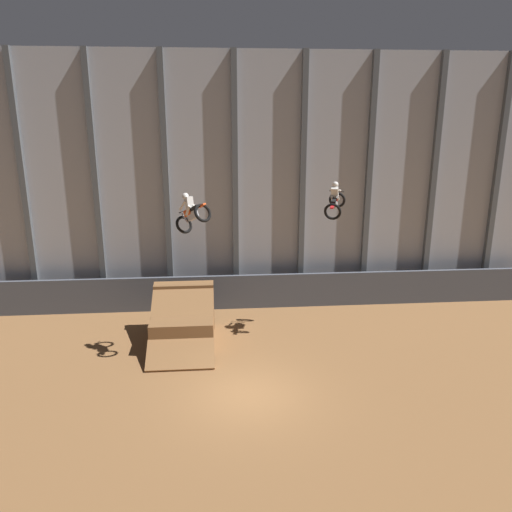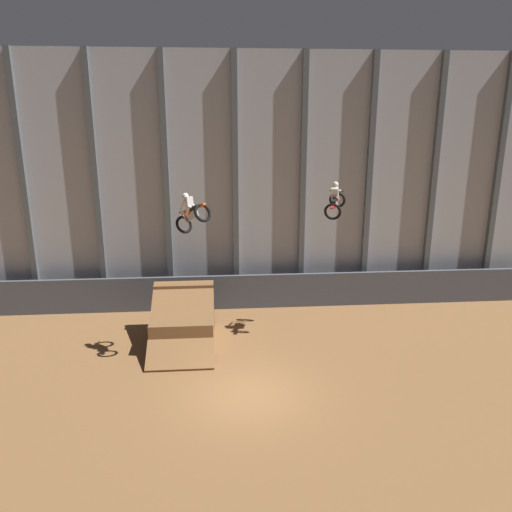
{
  "view_description": "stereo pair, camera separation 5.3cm",
  "coord_description": "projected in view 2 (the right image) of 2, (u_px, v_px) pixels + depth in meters",
  "views": [
    {
      "loc": [
        -1.01,
        -15.62,
        9.6
      ],
      "look_at": [
        0.67,
        4.7,
        3.77
      ],
      "focal_mm": 35.0,
      "sensor_mm": 36.0,
      "label": 1
    },
    {
      "loc": [
        -0.96,
        -15.62,
        9.6
      ],
      "look_at": [
        0.67,
        4.7,
        3.77
      ],
      "focal_mm": 35.0,
      "sensor_mm": 36.0,
      "label": 2
    }
  ],
  "objects": [
    {
      "name": "rider_bike_left_air",
      "position": [
        191.0,
        213.0,
        19.09
      ],
      "size": [
        1.61,
        1.77,
        1.67
      ],
      "rotation": [
        -0.48,
        0.0,
        0.67
      ],
      "color": "black"
    },
    {
      "name": "dirt_ramp",
      "position": [
        183.0,
        322.0,
        21.89
      ],
      "size": [
        2.7,
        4.38,
        2.34
      ],
      "color": "brown",
      "rests_on": "ground_plane"
    },
    {
      "name": "rider_bike_right_air",
      "position": [
        335.0,
        201.0,
        21.24
      ],
      "size": [
        1.26,
        1.86,
        1.58
      ],
      "rotation": [
        0.19,
        0.0,
        -0.37
      ],
      "color": "black"
    },
    {
      "name": "ground_plane",
      "position": [
        248.0,
        395.0,
        17.68
      ],
      "size": [
        60.0,
        60.0,
        0.0
      ],
      "primitive_type": "plane",
      "color": "brown"
    },
    {
      "name": "lower_barrier",
      "position": [
        237.0,
        292.0,
        25.34
      ],
      "size": [
        31.36,
        0.2,
        1.76
      ],
      "color": "#474C56",
      "rests_on": "ground_plane"
    },
    {
      "name": "arena_back_wall",
      "position": [
        235.0,
        183.0,
        24.84
      ],
      "size": [
        32.0,
        0.4,
        12.53
      ],
      "color": "#A3A8B2",
      "rests_on": "ground_plane"
    }
  ]
}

